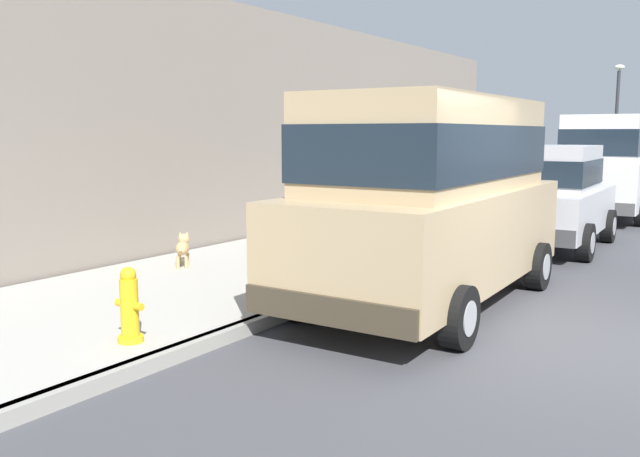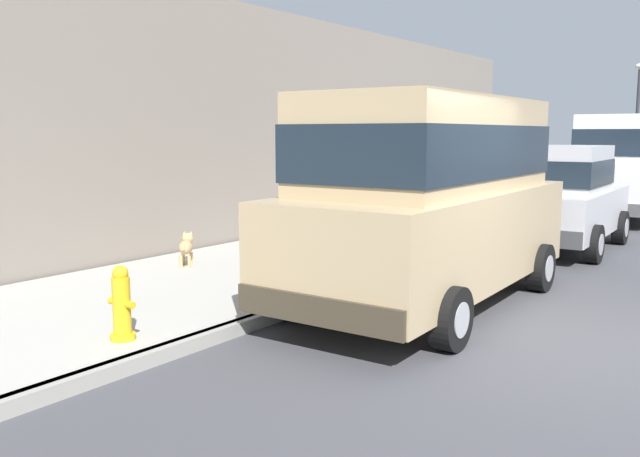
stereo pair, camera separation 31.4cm
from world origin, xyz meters
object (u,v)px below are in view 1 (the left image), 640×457
(car_green_sedan, at_px, (640,168))
(street_lamp, at_px, (617,111))
(dog_tan, at_px, (183,247))
(fire_hydrant, at_px, (129,307))
(car_silver_hatchback, at_px, (549,195))
(car_tan_van, at_px, (431,192))
(car_white_van, at_px, (609,161))

(car_green_sedan, height_order, street_lamp, street_lamp)
(dog_tan, bearing_deg, car_green_sedan, 77.61)
(car_green_sedan, height_order, fire_hydrant, car_green_sedan)
(car_silver_hatchback, bearing_deg, car_green_sedan, 90.80)
(fire_hydrant, bearing_deg, car_silver_hatchback, 79.26)
(car_tan_van, xyz_separation_m, car_green_sedan, (-0.07, 16.10, -0.41))
(car_tan_van, height_order, car_white_van, same)
(car_white_van, xyz_separation_m, fire_hydrant, (-1.56, -13.87, -0.92))
(car_tan_van, distance_m, fire_hydrant, 3.83)
(car_tan_van, relative_size, car_green_sedan, 1.06)
(car_tan_van, relative_size, dog_tan, 8.21)
(car_white_van, xyz_separation_m, car_green_sedan, (-0.13, 5.64, -0.41))
(car_silver_hatchback, distance_m, car_green_sedan, 11.16)
(fire_hydrant, relative_size, street_lamp, 0.16)
(car_white_van, relative_size, dog_tan, 8.23)
(car_white_van, bearing_deg, dog_tan, -108.97)
(car_tan_van, height_order, street_lamp, street_lamp)
(dog_tan, bearing_deg, car_silver_hatchback, 55.21)
(car_tan_van, xyz_separation_m, street_lamp, (-1.40, 19.05, 1.51))
(dog_tan, distance_m, street_lamp, 19.89)
(car_silver_hatchback, height_order, street_lamp, street_lamp)
(dog_tan, bearing_deg, street_lamp, 83.23)
(car_green_sedan, xyz_separation_m, fire_hydrant, (-1.43, -19.51, -0.51))
(car_tan_van, height_order, dog_tan, car_tan_van)
(fire_hydrant, bearing_deg, car_green_sedan, 85.81)
(car_green_sedan, distance_m, street_lamp, 3.77)
(car_tan_van, distance_m, street_lamp, 19.16)
(car_white_van, bearing_deg, street_lamp, 99.61)
(car_tan_van, xyz_separation_m, fire_hydrant, (-1.50, -3.41, -0.92))
(car_green_sedan, distance_m, fire_hydrant, 19.57)
(street_lamp, bearing_deg, car_tan_van, -85.81)
(car_silver_hatchback, xyz_separation_m, fire_hydrant, (-1.58, -8.35, -0.50))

